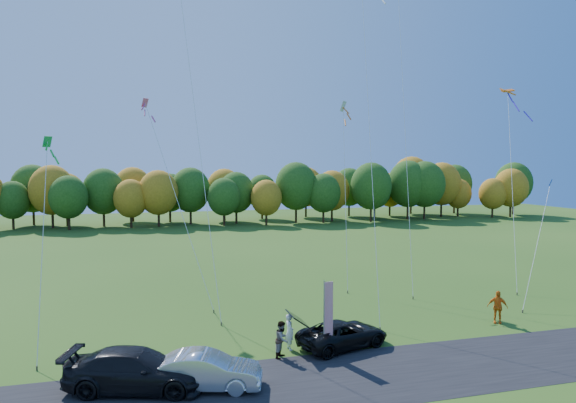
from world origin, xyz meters
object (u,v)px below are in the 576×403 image
object	(u,v)px
person_east	(497,307)
feather_flag	(327,310)
black_suv	(343,334)
silver_sedan	(206,371)

from	to	relation	value
person_east	feather_flag	bearing A→B (deg)	-133.60
black_suv	feather_flag	size ratio (longest dim) A/B	1.29
black_suv	person_east	bearing A→B (deg)	-98.93
silver_sedan	person_east	size ratio (longest dim) A/B	2.41
feather_flag	black_suv	bearing A→B (deg)	39.38
person_east	feather_flag	size ratio (longest dim) A/B	0.51
black_suv	silver_sedan	distance (m)	7.89
silver_sedan	feather_flag	bearing A→B (deg)	-55.56
silver_sedan	feather_flag	xyz separation A→B (m)	(6.06, 2.09, 1.51)
silver_sedan	person_east	distance (m)	17.97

